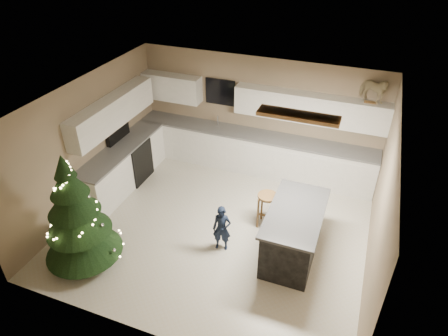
% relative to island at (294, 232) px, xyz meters
% --- Properties ---
extents(ground_plane, '(5.50, 5.50, 0.00)m').
position_rel_island_xyz_m(ground_plane, '(-1.49, 0.17, -0.48)').
color(ground_plane, beige).
extents(room_shell, '(5.52, 5.02, 2.61)m').
position_rel_island_xyz_m(room_shell, '(-1.46, 0.17, 1.27)').
color(room_shell, '#A1846A').
rests_on(room_shell, ground_plane).
extents(cabinetry, '(5.50, 3.20, 2.00)m').
position_rel_island_xyz_m(cabinetry, '(-2.40, 1.81, 0.28)').
color(cabinetry, white).
rests_on(cabinetry, ground_plane).
extents(island, '(0.90, 1.70, 0.95)m').
position_rel_island_xyz_m(island, '(0.00, 0.00, 0.00)').
color(island, black).
rests_on(island, ground_plane).
extents(bar_stool, '(0.37, 0.37, 0.71)m').
position_rel_island_xyz_m(bar_stool, '(-0.64, 0.57, 0.06)').
color(bar_stool, olive).
rests_on(bar_stool, ground_plane).
extents(christmas_tree, '(1.34, 1.29, 2.14)m').
position_rel_island_xyz_m(christmas_tree, '(-3.32, -1.43, 0.40)').
color(christmas_tree, '#3F2816').
rests_on(christmas_tree, ground_plane).
extents(toddler, '(0.37, 0.28, 0.90)m').
position_rel_island_xyz_m(toddler, '(-1.21, -0.32, -0.03)').
color(toddler, black).
rests_on(toddler, ground_plane).
extents(rocking_horse, '(0.67, 0.51, 0.53)m').
position_rel_island_xyz_m(rocking_horse, '(0.81, 2.49, 1.80)').
color(rocking_horse, olive).
rests_on(rocking_horse, cabinetry).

